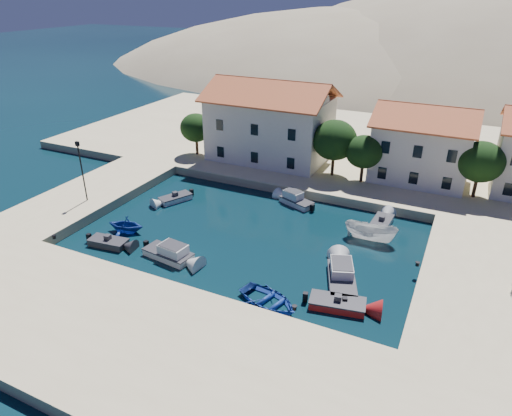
# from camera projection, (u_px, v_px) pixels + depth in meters

# --- Properties ---
(ground) EXTENTS (400.00, 400.00, 0.00)m
(ground) POSITION_uv_depth(u_px,v_px,m) (189.00, 297.00, 33.73)
(ground) COLOR black
(ground) RESTS_ON ground
(quay_south) EXTENTS (52.00, 12.00, 1.00)m
(quay_south) POSITION_uv_depth(u_px,v_px,m) (136.00, 343.00, 28.65)
(quay_south) COLOR #CDBA8C
(quay_south) RESTS_ON ground
(quay_east) EXTENTS (11.00, 20.00, 1.00)m
(quay_east) POSITION_uv_depth(u_px,v_px,m) (498.00, 290.00, 33.62)
(quay_east) COLOR #CDBA8C
(quay_east) RESTS_ON ground
(quay_west) EXTENTS (8.00, 20.00, 1.00)m
(quay_west) POSITION_uv_depth(u_px,v_px,m) (91.00, 195.00, 49.00)
(quay_west) COLOR #CDBA8C
(quay_west) RESTS_ON ground
(quay_north) EXTENTS (80.00, 36.00, 1.00)m
(quay_north) POSITION_uv_depth(u_px,v_px,m) (351.00, 147.00, 63.50)
(quay_north) COLOR #CDBA8C
(quay_north) RESTS_ON ground
(hills) EXTENTS (254.00, 176.00, 99.00)m
(hills) POSITION_uv_depth(u_px,v_px,m) (481.00, 150.00, 136.07)
(hills) COLOR gray
(hills) RESTS_ON ground
(building_left) EXTENTS (14.70, 9.45, 9.70)m
(building_left) POSITION_uv_depth(u_px,v_px,m) (270.00, 119.00, 56.13)
(building_left) COLOR beige
(building_left) RESTS_ON quay_north
(building_mid) EXTENTS (10.50, 8.40, 8.30)m
(building_mid) POSITION_uv_depth(u_px,v_px,m) (423.00, 142.00, 50.25)
(building_mid) COLOR beige
(building_mid) RESTS_ON quay_north
(trees) EXTENTS (37.30, 5.30, 6.45)m
(trees) POSITION_uv_depth(u_px,v_px,m) (347.00, 145.00, 50.46)
(trees) COLOR #382314
(trees) RESTS_ON quay_north
(lamppost) EXTENTS (0.35, 0.25, 6.22)m
(lamppost) POSITION_uv_depth(u_px,v_px,m) (81.00, 166.00, 44.93)
(lamppost) COLOR black
(lamppost) RESTS_ON quay_west
(bollards) EXTENTS (29.36, 9.56, 0.30)m
(bollards) POSITION_uv_depth(u_px,v_px,m) (246.00, 267.00, 35.26)
(bollards) COLOR black
(bollards) RESTS_ON ground
(motorboat_grey_sw) EXTENTS (3.60, 1.93, 1.25)m
(motorboat_grey_sw) POSITION_uv_depth(u_px,v_px,m) (108.00, 243.00, 40.27)
(motorboat_grey_sw) COLOR #313035
(motorboat_grey_sw) RESTS_ON ground
(cabin_cruiser_south) EXTENTS (4.56, 2.39, 1.60)m
(cabin_cruiser_south) POSITION_uv_depth(u_px,v_px,m) (168.00, 253.00, 38.41)
(cabin_cruiser_south) COLOR silver
(cabin_cruiser_south) RESTS_ON ground
(rowboat_south) EXTENTS (5.46, 4.53, 0.98)m
(rowboat_south) POSITION_uv_depth(u_px,v_px,m) (268.00, 304.00, 32.99)
(rowboat_south) COLOR navy
(rowboat_south) RESTS_ON ground
(motorboat_red_se) EXTENTS (4.21, 2.45, 1.25)m
(motorboat_red_se) POSITION_uv_depth(u_px,v_px,m) (337.00, 304.00, 32.52)
(motorboat_red_se) COLOR maroon
(motorboat_red_se) RESTS_ON ground
(cabin_cruiser_east) EXTENTS (3.56, 5.29, 1.60)m
(cabin_cruiser_east) POSITION_uv_depth(u_px,v_px,m) (342.00, 278.00, 35.05)
(cabin_cruiser_east) COLOR silver
(cabin_cruiser_east) RESTS_ON ground
(boat_east) EXTENTS (4.75, 1.83, 1.83)m
(boat_east) POSITION_uv_depth(u_px,v_px,m) (370.00, 240.00, 41.23)
(boat_east) COLOR silver
(boat_east) RESTS_ON ground
(motorboat_white_ne) EXTENTS (1.85, 3.62, 1.25)m
(motorboat_white_ne) POSITION_uv_depth(u_px,v_px,m) (381.00, 223.00, 43.54)
(motorboat_white_ne) COLOR silver
(motorboat_white_ne) RESTS_ON ground
(rowboat_west) EXTENTS (3.94, 3.57, 1.81)m
(rowboat_west) POSITION_uv_depth(u_px,v_px,m) (127.00, 231.00, 42.70)
(rowboat_west) COLOR navy
(rowboat_west) RESTS_ON ground
(motorboat_white_west) EXTENTS (2.86, 3.74, 1.25)m
(motorboat_white_west) POSITION_uv_depth(u_px,v_px,m) (176.00, 198.00, 48.63)
(motorboat_white_west) COLOR silver
(motorboat_white_west) RESTS_ON ground
(cabin_cruiser_north) EXTENTS (4.03, 2.84, 1.60)m
(cabin_cruiser_north) POSITION_uv_depth(u_px,v_px,m) (297.00, 201.00, 47.70)
(cabin_cruiser_north) COLOR silver
(cabin_cruiser_north) RESTS_ON ground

